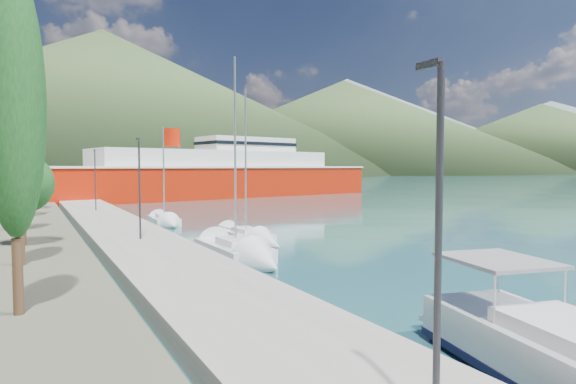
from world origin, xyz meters
TOP-DOWN VIEW (x-y plane):
  - ground at (0.00, 120.00)m, footprint 1400.00×1400.00m
  - quay at (-9.00, 26.00)m, footprint 5.00×88.00m
  - hills_far at (138.59, 618.73)m, footprint 1480.00×900.00m
  - hills_near at (98.04, 372.50)m, footprint 1010.00×520.00m
  - tree_row at (-15.17, 31.83)m, footprint 3.91×62.95m
  - lamp_posts at (-9.00, 15.28)m, footprint 0.15×45.90m
  - sailboat_near at (-4.61, 9.96)m, footprint 2.69×8.54m
  - sailboat_mid at (-1.57, 15.53)m, footprint 2.49×7.96m
  - sailboat_far at (-4.25, 28.21)m, footprint 2.24×6.53m
  - ferry at (13.71, 64.51)m, footprint 60.67×22.92m

SIDE VIEW (x-z plane):
  - ground at x=0.00m, z-range 0.00..0.00m
  - sailboat_far at x=-4.25m, z-range -4.49..5.04m
  - sailboat_mid at x=-1.57m, z-range -5.38..5.94m
  - sailboat_near at x=-4.61m, z-range -5.78..6.43m
  - quay at x=-9.00m, z-range 0.00..0.80m
  - ferry at x=13.71m, z-range -2.31..9.49m
  - lamp_posts at x=-9.00m, z-range 1.05..7.11m
  - tree_row at x=-15.17m, z-range 0.42..10.89m
  - hills_near at x=98.04m, z-range -8.32..106.68m
  - hills_far at x=138.59m, z-range -12.61..167.39m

